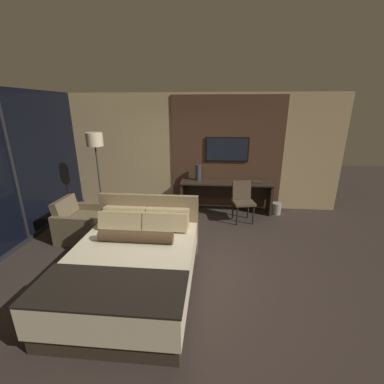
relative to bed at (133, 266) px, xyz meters
name	(u,v)px	position (x,y,z in m)	size (l,w,h in m)	color
ground_plane	(178,260)	(0.53, 0.74, -0.36)	(16.00, 16.00, 0.00)	#332823
wall_back_tv_panel	(197,153)	(0.66, 3.33, 1.04)	(7.20, 0.09, 2.80)	tan
wall_left_window	(13,175)	(-2.47, 1.14, 0.96)	(0.06, 6.00, 2.80)	black
bed	(133,266)	(0.00, 0.00, 0.00)	(1.70, 2.19, 1.08)	#33281E
desk	(226,190)	(1.39, 3.05, 0.17)	(2.19, 0.54, 0.76)	#2D2319
tv	(227,149)	(1.39, 3.26, 1.14)	(1.04, 0.04, 0.58)	black
desk_chair	(243,198)	(1.75, 2.50, 0.18)	(0.53, 0.53, 0.91)	#4C3D2D
armchair_by_window	(82,224)	(-1.48, 1.42, -0.09)	(0.85, 0.87, 0.80)	brown
floor_lamp	(95,147)	(-1.40, 2.21, 1.31)	(0.34, 0.34, 1.98)	#282623
vase_tall	(198,172)	(0.71, 3.09, 0.59)	(0.14, 0.14, 0.38)	#333338
book	(257,182)	(2.12, 2.99, 0.42)	(0.24, 0.18, 0.03)	#332D28
waste_bin	(276,208)	(2.62, 2.93, -0.22)	(0.22, 0.22, 0.28)	gray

